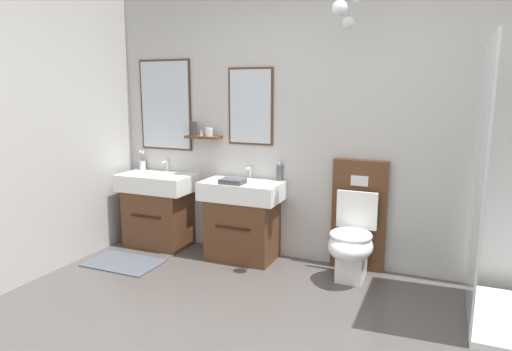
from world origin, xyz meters
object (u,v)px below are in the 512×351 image
object	(u,v)px
vanity_sink_left	(159,207)
vanity_sink_right	(243,218)
folded_hand_towel	(233,181)
toothbrush_cup	(143,164)
soap_dispenser	(279,172)
toilet	(354,234)

from	to	relation	value
vanity_sink_left	vanity_sink_right	xyz separation A→B (m)	(0.96, 0.00, 0.00)
folded_hand_towel	vanity_sink_left	bearing A→B (deg)	171.70
vanity_sink_left	toothbrush_cup	xyz separation A→B (m)	(-0.30, 0.16, 0.41)
vanity_sink_left	soap_dispenser	world-z (taller)	soap_dispenser
soap_dispenser	toothbrush_cup	bearing A→B (deg)	-179.62
vanity_sink_left	toothbrush_cup	bearing A→B (deg)	152.41
vanity_sink_right	toothbrush_cup	distance (m)	1.33
vanity_sink_left	vanity_sink_right	distance (m)	0.96
toothbrush_cup	soap_dispenser	bearing A→B (deg)	0.38
folded_hand_towel	vanity_sink_right	bearing A→B (deg)	73.42
toothbrush_cup	folded_hand_towel	bearing A→B (deg)	-13.37
toilet	folded_hand_towel	distance (m)	1.18
soap_dispenser	toilet	bearing A→B (deg)	-12.70
soap_dispenser	vanity_sink_right	bearing A→B (deg)	-151.67
toilet	soap_dispenser	world-z (taller)	toilet
toothbrush_cup	folded_hand_towel	xyz separation A→B (m)	(1.22, -0.29, -0.03)
vanity_sink_right	toothbrush_cup	world-z (taller)	toothbrush_cup
toothbrush_cup	toilet	bearing A→B (deg)	-3.95
toilet	vanity_sink_left	bearing A→B (deg)	179.85
toilet	soap_dispenser	distance (m)	0.90
vanity_sink_left	toilet	distance (m)	2.03
vanity_sink_left	soap_dispenser	bearing A→B (deg)	7.44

